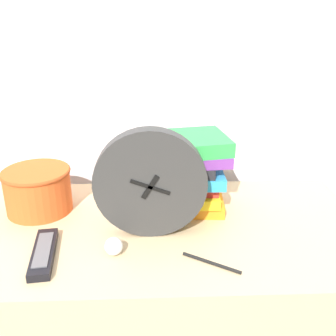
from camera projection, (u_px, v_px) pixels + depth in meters
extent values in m
cube|color=silver|center=(142.00, 43.00, 1.23)|extent=(6.00, 0.04, 2.40)
cube|color=tan|center=(146.00, 330.00, 1.22)|extent=(1.23, 0.57, 0.75)
cylinder|color=#333333|center=(150.00, 183.00, 1.00)|extent=(0.29, 0.04, 0.29)
cylinder|color=white|center=(150.00, 185.00, 0.98)|extent=(0.25, 0.01, 0.25)
cube|color=black|center=(150.00, 187.00, 0.98)|extent=(0.05, 0.01, 0.07)
cube|color=black|center=(150.00, 187.00, 0.98)|extent=(0.10, 0.01, 0.04)
cylinder|color=black|center=(150.00, 187.00, 0.98)|extent=(0.01, 0.01, 0.01)
cube|color=orange|center=(184.00, 202.00, 1.18)|extent=(0.24, 0.16, 0.03)
cube|color=yellow|center=(187.00, 195.00, 1.15)|extent=(0.18, 0.15, 0.03)
cube|color=red|center=(183.00, 184.00, 1.15)|extent=(0.21, 0.14, 0.03)
cube|color=#2D9ED1|center=(183.00, 177.00, 1.12)|extent=(0.23, 0.15, 0.03)
cube|color=#232328|center=(180.00, 164.00, 1.13)|extent=(0.23, 0.18, 0.03)
cube|color=#7A3899|center=(186.00, 158.00, 1.09)|extent=(0.25, 0.15, 0.03)
cube|color=green|center=(188.00, 143.00, 1.10)|extent=(0.24, 0.21, 0.04)
cylinder|color=#E05623|center=(38.00, 190.00, 1.14)|extent=(0.19, 0.19, 0.13)
torus|color=#B3451C|center=(35.00, 172.00, 1.12)|extent=(0.20, 0.20, 0.01)
cube|color=black|center=(44.00, 253.00, 0.95)|extent=(0.07, 0.20, 0.02)
cube|color=#59595E|center=(43.00, 249.00, 0.94)|extent=(0.05, 0.15, 0.00)
sphere|color=white|center=(114.00, 246.00, 0.95)|extent=(0.04, 0.04, 0.04)
cylinder|color=black|center=(211.00, 263.00, 0.92)|extent=(0.13, 0.09, 0.01)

